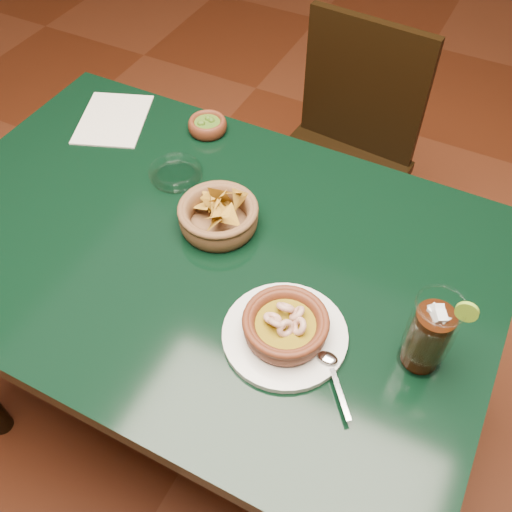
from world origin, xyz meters
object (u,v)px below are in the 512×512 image
at_px(dining_table, 203,274).
at_px(shrimp_plate, 285,328).
at_px(cola_drink, 429,334).
at_px(dining_chair, 340,157).
at_px(chip_basket, 219,216).

relative_size(dining_table, shrimp_plate, 4.36).
bearing_deg(dining_table, cola_drink, -6.62).
bearing_deg(dining_table, dining_chair, 85.27).
distance_m(dining_table, cola_drink, 0.51).
height_order(shrimp_plate, cola_drink, cola_drink).
bearing_deg(dining_table, shrimp_plate, -25.55).
bearing_deg(chip_basket, shrimp_plate, -37.52).
distance_m(dining_table, shrimp_plate, 0.30).
bearing_deg(chip_basket, cola_drink, -14.37).
bearing_deg(chip_basket, dining_table, -99.88).
relative_size(dining_table, chip_basket, 6.09).
bearing_deg(dining_chair, chip_basket, -94.21).
relative_size(dining_table, dining_chair, 1.39).
height_order(dining_table, chip_basket, chip_basket).
distance_m(dining_chair, shrimp_plate, 0.90).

